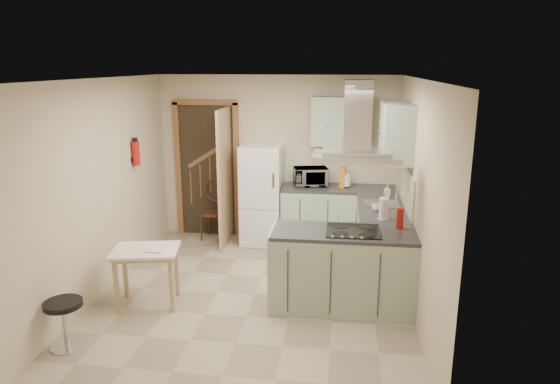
# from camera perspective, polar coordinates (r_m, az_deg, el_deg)

# --- Properties ---
(floor) EXTENTS (4.20, 4.20, 0.00)m
(floor) POSITION_cam_1_polar(r_m,az_deg,el_deg) (6.05, -2.90, -11.61)
(floor) COLOR tan
(floor) RESTS_ON ground
(ceiling) EXTENTS (4.20, 4.20, 0.00)m
(ceiling) POSITION_cam_1_polar(r_m,az_deg,el_deg) (5.43, -3.25, 12.79)
(ceiling) COLOR silver
(ceiling) RESTS_ON back_wall
(back_wall) EXTENTS (3.60, 0.00, 3.60)m
(back_wall) POSITION_cam_1_polar(r_m,az_deg,el_deg) (7.64, -0.28, 3.86)
(back_wall) COLOR beige
(back_wall) RESTS_ON floor
(left_wall) EXTENTS (0.00, 4.20, 4.20)m
(left_wall) POSITION_cam_1_polar(r_m,az_deg,el_deg) (6.18, -19.71, 0.46)
(left_wall) COLOR beige
(left_wall) RESTS_ON floor
(right_wall) EXTENTS (0.00, 4.20, 4.20)m
(right_wall) POSITION_cam_1_polar(r_m,az_deg,el_deg) (5.59, 15.42, -0.65)
(right_wall) COLOR beige
(right_wall) RESTS_ON floor
(doorway) EXTENTS (1.10, 0.12, 2.10)m
(doorway) POSITION_cam_1_polar(r_m,az_deg,el_deg) (7.87, -8.29, 2.53)
(doorway) COLOR brown
(doorway) RESTS_ON floor
(fridge) EXTENTS (0.60, 0.60, 1.50)m
(fridge) POSITION_cam_1_polar(r_m,az_deg,el_deg) (7.49, -2.09, -0.29)
(fridge) COLOR white
(fridge) RESTS_ON floor
(counter_back) EXTENTS (1.08, 0.60, 0.90)m
(counter_back) POSITION_cam_1_polar(r_m,az_deg,el_deg) (7.48, 4.45, -2.73)
(counter_back) COLOR #9EB2A0
(counter_back) RESTS_ON floor
(counter_right) EXTENTS (0.60, 1.95, 0.90)m
(counter_right) POSITION_cam_1_polar(r_m,az_deg,el_deg) (6.86, 11.21, -4.60)
(counter_right) COLOR #9EB2A0
(counter_right) RESTS_ON floor
(splashback) EXTENTS (1.68, 0.02, 0.50)m
(splashback) POSITION_cam_1_polar(r_m,az_deg,el_deg) (7.58, 6.93, 2.90)
(splashback) COLOR beige
(splashback) RESTS_ON counter_back
(wall_cabinet_back) EXTENTS (0.85, 0.35, 0.70)m
(wall_cabinet_back) POSITION_cam_1_polar(r_m,az_deg,el_deg) (7.31, 7.01, 8.03)
(wall_cabinet_back) COLOR #9EB2A0
(wall_cabinet_back) RESTS_ON back_wall
(wall_cabinet_right) EXTENTS (0.35, 0.90, 0.70)m
(wall_cabinet_right) POSITION_cam_1_polar(r_m,az_deg,el_deg) (6.28, 13.15, 6.71)
(wall_cabinet_right) COLOR #9EB2A0
(wall_cabinet_right) RESTS_ON right_wall
(peninsula) EXTENTS (1.55, 0.65, 0.90)m
(peninsula) POSITION_cam_1_polar(r_m,az_deg,el_deg) (5.62, 7.19, -8.79)
(peninsula) COLOR #9EB2A0
(peninsula) RESTS_ON floor
(hob) EXTENTS (0.58, 0.50, 0.01)m
(hob) POSITION_cam_1_polar(r_m,az_deg,el_deg) (5.46, 8.39, -4.42)
(hob) COLOR black
(hob) RESTS_ON peninsula
(extractor_hood) EXTENTS (0.90, 0.55, 0.10)m
(extractor_hood) POSITION_cam_1_polar(r_m,az_deg,el_deg) (5.25, 8.71, 4.02)
(extractor_hood) COLOR silver
(extractor_hood) RESTS_ON ceiling
(sink) EXTENTS (0.45, 0.40, 0.01)m
(sink) POSITION_cam_1_polar(r_m,az_deg,el_deg) (6.55, 11.51, -1.33)
(sink) COLOR silver
(sink) RESTS_ON counter_right
(fire_extinguisher) EXTENTS (0.10, 0.10, 0.32)m
(fire_extinguisher) POSITION_cam_1_polar(r_m,az_deg,el_deg) (6.91, -16.13, 4.26)
(fire_extinguisher) COLOR #B2140F
(fire_extinguisher) RESTS_ON left_wall
(drop_leaf_table) EXTENTS (0.80, 0.66, 0.66)m
(drop_leaf_table) POSITION_cam_1_polar(r_m,az_deg,el_deg) (5.88, -14.91, -9.35)
(drop_leaf_table) COLOR #D6B783
(drop_leaf_table) RESTS_ON floor
(bentwood_chair) EXTENTS (0.43, 0.43, 0.84)m
(bentwood_chair) POSITION_cam_1_polar(r_m,az_deg,el_deg) (7.77, -7.62, -2.38)
(bentwood_chair) COLOR #482218
(bentwood_chair) RESTS_ON floor
(stool) EXTENTS (0.46, 0.46, 0.48)m
(stool) POSITION_cam_1_polar(r_m,az_deg,el_deg) (5.34, -23.33, -13.69)
(stool) COLOR black
(stool) RESTS_ON floor
(microwave) EXTENTS (0.54, 0.42, 0.27)m
(microwave) POSITION_cam_1_polar(r_m,az_deg,el_deg) (7.39, 3.51, 1.76)
(microwave) COLOR black
(microwave) RESTS_ON counter_back
(kettle) EXTENTS (0.16, 0.16, 0.21)m
(kettle) POSITION_cam_1_polar(r_m,az_deg,el_deg) (7.36, 7.55, 1.37)
(kettle) COLOR white
(kettle) RESTS_ON counter_back
(cereal_box) EXTENTS (0.10, 0.20, 0.29)m
(cereal_box) POSITION_cam_1_polar(r_m,az_deg,el_deg) (7.37, 7.20, 1.72)
(cereal_box) COLOR orange
(cereal_box) RESTS_ON counter_back
(soap_bottle) EXTENTS (0.08, 0.09, 0.16)m
(soap_bottle) POSITION_cam_1_polar(r_m,az_deg,el_deg) (6.92, 12.14, 0.14)
(soap_bottle) COLOR #A4A6B0
(soap_bottle) RESTS_ON counter_right
(paper_towel) EXTENTS (0.11, 0.11, 0.27)m
(paper_towel) POSITION_cam_1_polar(r_m,az_deg,el_deg) (5.89, 11.76, -1.86)
(paper_towel) COLOR silver
(paper_towel) RESTS_ON counter_right
(cup) EXTENTS (0.13, 0.13, 0.09)m
(cup) POSITION_cam_1_polar(r_m,az_deg,el_deg) (6.22, 11.01, -1.78)
(cup) COLOR silver
(cup) RESTS_ON counter_right
(red_bottle) EXTENTS (0.09, 0.09, 0.23)m
(red_bottle) POSITION_cam_1_polar(r_m,az_deg,el_deg) (5.63, 13.55, -2.93)
(red_bottle) COLOR #A4140E
(red_bottle) RESTS_ON peninsula
(book) EXTENTS (0.19, 0.25, 0.11)m
(book) POSITION_cam_1_polar(r_m,az_deg,el_deg) (5.72, -14.81, -5.83)
(book) COLOR maroon
(book) RESTS_ON drop_leaf_table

